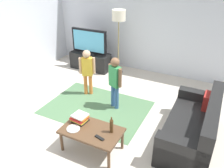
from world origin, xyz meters
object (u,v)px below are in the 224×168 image
at_px(couch, 195,128).
at_px(child_center, 115,79).
at_px(tv_remote, 100,138).
at_px(plate, 73,129).
at_px(coffee_table, 92,132).
at_px(bottle, 111,126).
at_px(floor_lamp, 119,19).
at_px(tv_stand, 90,61).
at_px(tv, 89,42).
at_px(child_near_tv, 87,69).
at_px(book_stack, 80,118).

distance_m(couch, child_center, 1.84).
xyz_separation_m(tv_remote, plate, (-0.50, 0.00, -0.00)).
bearing_deg(coffee_table, bottle, 17.35).
height_order(floor_lamp, coffee_table, floor_lamp).
xyz_separation_m(tv_stand, floor_lamp, (0.85, 0.15, 1.30)).
distance_m(tv, floor_lamp, 1.11).
height_order(bottle, plate, bottle).
distance_m(tv, couch, 3.87).
distance_m(child_center, coffee_table, 1.42).
bearing_deg(bottle, tv_remote, -114.44).
bearing_deg(tv_remote, couch, 54.37).
bearing_deg(bottle, child_near_tv, 132.94).
xyz_separation_m(tv_stand, child_center, (1.57, -1.55, 0.46)).
relative_size(book_stack, bottle, 1.00).
bearing_deg(tv, tv_remote, -55.95).
bearing_deg(bottle, coffee_table, -162.65).
bearing_deg(book_stack, tv_remote, -23.40).
bearing_deg(tv, couch, -29.64).
relative_size(child_near_tv, book_stack, 3.84).
bearing_deg(tv_stand, child_near_tv, -60.53).
bearing_deg(tv_stand, child_center, -44.50).
xyz_separation_m(child_center, bottle, (0.56, -1.26, -0.16)).
relative_size(tv_stand, child_near_tv, 1.07).
xyz_separation_m(floor_lamp, child_center, (0.73, -1.70, -0.84)).
xyz_separation_m(tv, child_near_tv, (0.74, -1.29, -0.17)).
height_order(bottle, tv_remote, bottle).
bearing_deg(coffee_table, floor_lamp, 107.53).
distance_m(child_near_tv, child_center, 0.86).
bearing_deg(child_center, plate, -91.58).
xyz_separation_m(couch, child_near_tv, (-2.59, 0.60, 0.39)).
bearing_deg(plate, child_center, 88.42).
bearing_deg(coffee_table, plate, -156.78).
relative_size(tv, bottle, 3.74).
height_order(child_near_tv, child_center, child_center).
height_order(floor_lamp, child_near_tv, floor_lamp).
bearing_deg(tv_stand, couch, -29.92).
distance_m(couch, plate, 2.12).
bearing_deg(coffee_table, child_center, 99.94).
bearing_deg(couch, floor_lamp, 140.22).
height_order(floor_lamp, tv_remote, floor_lamp).
distance_m(tv_remote, plate, 0.50).
distance_m(tv_stand, plate, 3.40).
xyz_separation_m(tv, bottle, (2.13, -2.79, -0.31)).
bearing_deg(couch, plate, -148.19).
bearing_deg(couch, coffee_table, -146.76).
height_order(tv_stand, book_stack, book_stack).
xyz_separation_m(tv, plate, (1.53, -3.01, -0.42)).
xyz_separation_m(tv_stand, couch, (3.33, -1.92, 0.05)).
xyz_separation_m(couch, coffee_table, (-1.52, -0.99, 0.08)).
bearing_deg(tv, floor_lamp, 11.55).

